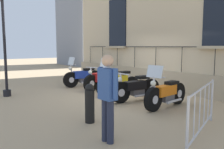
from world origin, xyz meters
TOP-DOWN VIEW (x-y plane):
  - ground_plane at (0.00, 0.00)m, footprint 60.00×60.00m
  - building_facade at (-2.50, -0.00)m, footprint 0.82×13.09m
  - motorcycle_blue at (0.19, -2.44)m, footprint 1.99×0.63m
  - motorcycle_red at (0.03, -1.15)m, footprint 1.97×0.78m
  - motorcycle_yellow at (-0.01, -0.03)m, footprint 2.06×0.61m
  - motorcycle_black at (0.22, 1.25)m, footprint 2.04×0.67m
  - motorcycle_orange at (0.11, 2.48)m, footprint 2.01×0.63m
  - lamppost at (3.60, -2.21)m, footprint 0.37×1.07m
  - crowd_barrier at (1.28, 4.44)m, footprint 2.21×0.87m
  - bollard at (2.72, 2.31)m, footprint 0.23×0.23m
  - pedestrian_walking at (3.07, 3.54)m, footprint 0.23×0.53m
  - distant_building at (-6.58, -13.81)m, footprint 3.75×5.59m

SIDE VIEW (x-z plane):
  - ground_plane at x=0.00m, z-range 0.00..0.00m
  - motorcycle_black at x=0.22m, z-range -0.07..0.92m
  - motorcycle_orange at x=0.11m, z-range -0.23..1.10m
  - motorcycle_blue at x=0.19m, z-range -0.25..1.14m
  - motorcycle_red at x=0.03m, z-range -0.07..0.96m
  - motorcycle_yellow at x=-0.01m, z-range -0.26..1.17m
  - bollard at x=2.72m, z-range 0.00..0.97m
  - crowd_barrier at x=1.28m, z-range 0.04..1.09m
  - pedestrian_walking at x=3.07m, z-range 0.11..1.83m
  - lamppost at x=3.60m, z-range 0.91..4.84m
  - building_facade at x=-2.50m, z-range -0.13..7.93m
  - distant_building at x=-6.58m, z-range 0.00..12.10m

